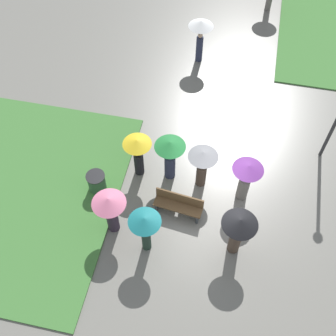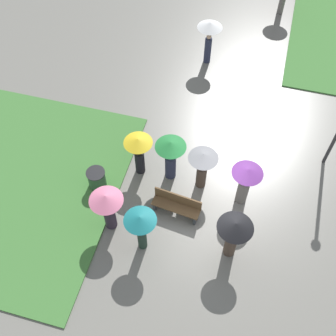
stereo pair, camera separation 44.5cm
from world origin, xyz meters
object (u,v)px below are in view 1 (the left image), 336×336
at_px(trash_bin, 97,182).
at_px(crowd_person_yellow, 138,151).
at_px(crowd_person_purple, 246,177).
at_px(lone_walker_far_path, 201,31).
at_px(park_bench, 179,204).
at_px(crowd_person_black, 238,229).
at_px(crowd_person_pink, 110,208).
at_px(crowd_person_grey, 203,162).
at_px(crowd_person_teal, 145,227).
at_px(crowd_person_green, 170,153).

distance_m(trash_bin, crowd_person_yellow, 1.79).
relative_size(crowd_person_purple, lone_walker_far_path, 0.90).
distance_m(park_bench, crowd_person_black, 2.33).
relative_size(crowd_person_pink, crowd_person_grey, 1.03).
bearing_deg(lone_walker_far_path, trash_bin, -164.96).
bearing_deg(crowd_person_grey, park_bench, 79.69).
height_order(crowd_person_purple, crowd_person_grey, crowd_person_purple).
distance_m(crowd_person_teal, crowd_person_grey, 3.02).
height_order(park_bench, crowd_person_black, crowd_person_black).
relative_size(crowd_person_yellow, crowd_person_green, 0.96).
height_order(crowd_person_grey, lone_walker_far_path, lone_walker_far_path).
xyz_separation_m(crowd_person_yellow, crowd_person_grey, (2.19, -0.02, 0.01)).
xyz_separation_m(crowd_person_yellow, lone_walker_far_path, (1.06, 6.34, 0.28)).
relative_size(crowd_person_green, crowd_person_grey, 1.06).
distance_m(park_bench, crowd_person_purple, 2.35).
bearing_deg(crowd_person_teal, park_bench, -161.27).
bearing_deg(crowd_person_purple, crowd_person_teal, 64.20).
relative_size(crowd_person_teal, lone_walker_far_path, 0.94).
bearing_deg(crowd_person_pink, crowd_person_green, -12.47).
bearing_deg(crowd_person_teal, crowd_person_green, -137.83).
xyz_separation_m(trash_bin, crowd_person_teal, (2.17, -1.77, 0.96)).
height_order(crowd_person_black, crowd_person_grey, crowd_person_black).
distance_m(crowd_person_green, lone_walker_far_path, 6.27).
distance_m(crowd_person_purple, crowd_person_yellow, 3.66).
relative_size(crowd_person_green, lone_walker_far_path, 0.93).
relative_size(trash_bin, crowd_person_pink, 0.44).
bearing_deg(lone_walker_far_path, crowd_person_pink, -156.36).
height_order(park_bench, crowd_person_green, crowd_person_green).
height_order(trash_bin, crowd_person_pink, crowd_person_pink).
xyz_separation_m(crowd_person_black, lone_walker_far_path, (-2.54, 8.61, 0.17)).
relative_size(crowd_person_black, crowd_person_grey, 1.07).
xyz_separation_m(crowd_person_yellow, crowd_person_teal, (0.93, -2.76, 0.14)).
height_order(crowd_person_purple, crowd_person_yellow, crowd_person_purple).
height_order(crowd_person_black, crowd_person_teal, crowd_person_black).
xyz_separation_m(crowd_person_pink, lone_walker_far_path, (1.34, 8.66, 0.22)).
bearing_deg(crowd_person_green, park_bench, 175.80).
bearing_deg(crowd_person_green, crowd_person_black, -159.84).
height_order(crowd_person_yellow, crowd_person_grey, crowd_person_yellow).
xyz_separation_m(crowd_person_purple, crowd_person_teal, (-2.71, -2.49, 0.17)).
bearing_deg(lone_walker_far_path, crowd_person_green, -147.41).
bearing_deg(park_bench, trash_bin, -179.48).
bearing_deg(crowd_person_green, lone_walker_far_path, -26.72).
relative_size(crowd_person_yellow, lone_walker_far_path, 0.89).
distance_m(crowd_person_green, crowd_person_grey, 1.12).
relative_size(trash_bin, crowd_person_purple, 0.44).
bearing_deg(crowd_person_teal, trash_bin, -84.03).
relative_size(crowd_person_purple, crowd_person_teal, 0.96).
relative_size(trash_bin, lone_walker_far_path, 0.40).
xyz_separation_m(crowd_person_purple, crowd_person_pink, (-3.92, -2.05, 0.08)).
relative_size(crowd_person_black, crowd_person_green, 1.01).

